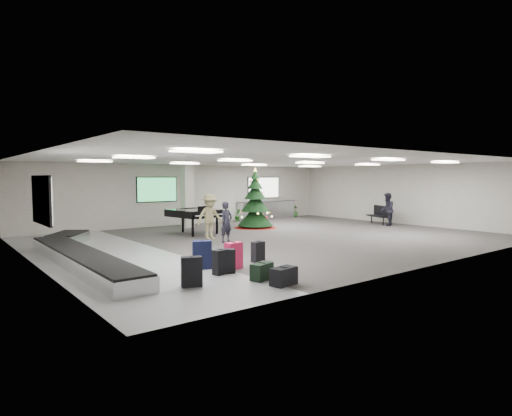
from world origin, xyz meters
TOP-DOWN VIEW (x-y plane):
  - ground at (0.00, 0.00)m, footprint 18.00×18.00m
  - room_envelope at (-0.38, 0.67)m, footprint 18.02×14.02m
  - baggage_carousel at (-7.84, -0.08)m, footprint 2.28×9.71m
  - service_counter at (5.00, 6.65)m, footprint 4.05×0.65m
  - suitcase_0 at (-5.45, -4.25)m, footprint 0.45×0.31m
  - suitcase_1 at (-5.27, -4.26)m, footprint 0.46×0.36m
  - pink_suitcase at (-4.81, -3.91)m, footprint 0.50×0.32m
  - suitcase_3 at (-3.67, -3.53)m, footprint 0.43×0.28m
  - navy_suitcase at (-5.50, -3.38)m, footprint 0.58×0.48m
  - suitcase_5 at (-6.68, -4.91)m, footprint 0.52×0.40m
  - green_duffel at (-4.99, -5.36)m, footprint 0.68×0.49m
  - black_duffel at (-4.92, -6.09)m, footprint 0.69×0.46m
  - christmas_tree at (1.61, 3.42)m, footprint 2.11×2.11m
  - grand_piano at (-1.97, 3.20)m, footprint 2.04×2.47m
  - bench at (7.93, 0.69)m, footprint 1.16×1.65m
  - traveler_a at (-2.28, 0.21)m, footprint 0.64×0.50m
  - traveler_b at (-2.30, 1.36)m, footprint 1.20×0.70m
  - traveler_bench at (7.54, -0.12)m, footprint 1.05×0.98m
  - potted_plant_left at (2.70, 6.50)m, footprint 0.51×0.51m
  - potted_plant_right at (7.17, 6.50)m, footprint 0.53×0.53m

SIDE VIEW (x-z plane):
  - ground at x=0.00m, z-range 0.00..0.00m
  - green_duffel at x=-4.99m, z-range -0.01..0.42m
  - black_duffel at x=-4.92m, z-range -0.01..0.43m
  - baggage_carousel at x=-7.84m, z-range 0.00..0.43m
  - suitcase_3 at x=-3.67m, z-range -0.01..0.61m
  - suitcase_1 at x=-5.27m, z-range -0.01..0.64m
  - suitcase_0 at x=-5.45m, z-range -0.01..0.65m
  - suitcase_5 at x=-6.68m, z-range -0.01..0.70m
  - potted_plant_left at x=2.70m, z-range 0.00..0.72m
  - pink_suitcase at x=-4.81m, z-range -0.01..0.74m
  - potted_plant_right at x=7.17m, z-range 0.00..0.77m
  - navy_suitcase at x=-5.50m, z-range -0.01..0.79m
  - service_counter at x=5.00m, z-range 0.01..1.09m
  - bench at x=7.93m, z-range 0.06..1.06m
  - traveler_a at x=-2.28m, z-range 0.00..1.57m
  - traveler_bench at x=7.54m, z-range 0.00..1.71m
  - grand_piano at x=-1.97m, z-range 0.27..1.55m
  - traveler_b at x=-2.30m, z-range 0.00..1.85m
  - christmas_tree at x=1.61m, z-range -0.47..2.53m
  - room_envelope at x=-0.38m, z-range 0.73..3.94m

